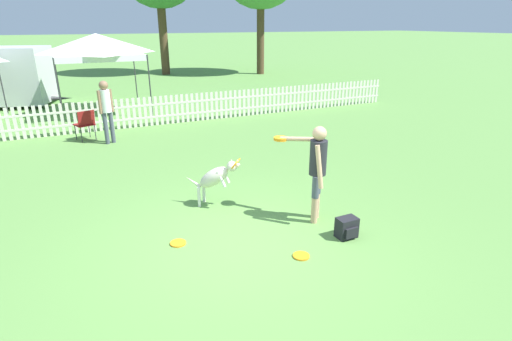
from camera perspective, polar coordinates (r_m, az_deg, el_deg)
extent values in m
plane|color=#5B8C42|center=(6.23, -2.15, -10.40)|extent=(240.00, 240.00, 0.00)
cylinder|color=tan|center=(6.80, 8.34, -5.61)|extent=(0.11, 0.11, 0.46)
cylinder|color=#474C5B|center=(6.62, 8.52, -2.35)|extent=(0.12, 0.12, 0.38)
cylinder|color=tan|center=(6.98, 8.61, -4.92)|extent=(0.11, 0.11, 0.46)
cylinder|color=#474C5B|center=(6.81, 8.79, -1.72)|extent=(0.12, 0.12, 0.38)
cylinder|color=#26262D|center=(6.55, 8.88, 1.83)|extent=(0.40, 0.40, 0.58)
sphere|color=tan|center=(6.43, 9.07, 5.24)|extent=(0.23, 0.23, 0.23)
cylinder|color=tan|center=(6.38, 9.02, 0.50)|extent=(0.12, 0.22, 0.70)
cylinder|color=tan|center=(6.73, 6.34, 4.49)|extent=(0.52, 0.58, 0.14)
cylinder|color=orange|center=(6.85, 3.54, 4.46)|extent=(0.24, 0.24, 0.02)
cylinder|color=orange|center=(6.84, 3.54, 4.68)|extent=(0.24, 0.24, 0.02)
ellipsoid|color=beige|center=(7.22, -6.04, -0.97)|extent=(0.71, 0.69, 0.60)
ellipsoid|color=white|center=(7.24, -6.03, -1.37)|extent=(0.37, 0.36, 0.29)
sphere|color=beige|center=(7.01, -3.47, 0.60)|extent=(0.18, 0.18, 0.18)
cone|color=beige|center=(6.97, -2.90, 0.95)|extent=(0.19, 0.19, 0.16)
cylinder|color=orange|center=(6.97, -2.90, 0.95)|extent=(0.28, 0.29, 0.21)
cone|color=beige|center=(7.04, -3.53, 1.34)|extent=(0.06, 0.06, 0.08)
cone|color=beige|center=(6.94, -3.85, 1.05)|extent=(0.06, 0.06, 0.08)
cylinder|color=white|center=(7.56, -7.45, -3.13)|extent=(0.06, 0.06, 0.38)
cylinder|color=white|center=(7.38, -8.14, -3.76)|extent=(0.06, 0.06, 0.38)
cylinder|color=white|center=(7.23, -4.41, -0.70)|extent=(0.17, 0.16, 0.30)
cylinder|color=white|center=(7.06, -4.99, -1.24)|extent=(0.17, 0.16, 0.30)
cone|color=beige|center=(7.44, -8.93, -1.63)|extent=(0.27, 0.26, 0.22)
cylinder|color=orange|center=(5.95, 6.47, -12.03)|extent=(0.24, 0.24, 0.02)
cylinder|color=orange|center=(6.33, -11.08, -10.14)|extent=(0.24, 0.24, 0.02)
cube|color=black|center=(6.48, 12.82, -7.95)|extent=(0.32, 0.22, 0.33)
cube|color=black|center=(6.41, 13.51, -8.68)|extent=(0.22, 0.04, 0.17)
cube|color=silver|center=(13.48, -16.18, 7.19)|extent=(19.69, 0.04, 0.06)
cube|color=silver|center=(13.40, -16.35, 8.84)|extent=(19.69, 0.04, 0.06)
cube|color=silver|center=(13.38, -32.63, 5.50)|extent=(0.09, 0.02, 0.95)
cube|color=silver|center=(13.36, -31.89, 5.63)|extent=(0.09, 0.02, 0.95)
cube|color=silver|center=(13.34, -31.16, 5.75)|extent=(0.09, 0.02, 0.95)
cube|color=silver|center=(13.32, -30.42, 5.87)|extent=(0.09, 0.02, 0.95)
cube|color=silver|center=(13.31, -29.68, 5.99)|extent=(0.09, 0.02, 0.95)
cube|color=silver|center=(13.30, -28.93, 6.11)|extent=(0.09, 0.02, 0.95)
cube|color=silver|center=(13.29, -28.19, 6.23)|extent=(0.09, 0.02, 0.95)
cube|color=silver|center=(13.28, -27.44, 6.35)|extent=(0.09, 0.02, 0.95)
cube|color=silver|center=(13.27, -26.70, 6.46)|extent=(0.09, 0.02, 0.95)
cube|color=silver|center=(13.27, -25.95, 6.58)|extent=(0.09, 0.02, 0.95)
cube|color=silver|center=(13.27, -25.20, 6.70)|extent=(0.09, 0.02, 0.95)
cube|color=silver|center=(13.27, -24.45, 6.81)|extent=(0.09, 0.02, 0.95)
cube|color=silver|center=(13.27, -23.70, 6.92)|extent=(0.09, 0.02, 0.95)
cube|color=silver|center=(13.28, -22.95, 7.03)|extent=(0.09, 0.02, 0.95)
cube|color=silver|center=(13.29, -22.20, 7.14)|extent=(0.09, 0.02, 0.95)
cube|color=silver|center=(13.30, -21.46, 7.25)|extent=(0.09, 0.02, 0.95)
cube|color=silver|center=(13.31, -20.71, 7.36)|extent=(0.09, 0.02, 0.95)
cube|color=silver|center=(13.33, -19.96, 7.47)|extent=(0.09, 0.02, 0.95)
cube|color=silver|center=(13.34, -19.22, 7.57)|extent=(0.09, 0.02, 0.95)
cube|color=silver|center=(13.36, -18.48, 7.67)|extent=(0.09, 0.02, 0.95)
cube|color=silver|center=(13.39, -17.74, 7.78)|extent=(0.09, 0.02, 0.95)
cube|color=silver|center=(13.41, -17.00, 7.88)|extent=(0.09, 0.02, 0.95)
cube|color=silver|center=(13.44, -16.26, 7.97)|extent=(0.09, 0.02, 0.95)
cube|color=silver|center=(13.46, -15.53, 8.07)|extent=(0.09, 0.02, 0.95)
cube|color=silver|center=(13.49, -14.80, 8.17)|extent=(0.09, 0.02, 0.95)
cube|color=silver|center=(13.53, -14.07, 8.26)|extent=(0.09, 0.02, 0.95)
cube|color=silver|center=(13.56, -13.35, 8.35)|extent=(0.09, 0.02, 0.95)
cube|color=silver|center=(13.60, -12.63, 8.44)|extent=(0.09, 0.02, 0.95)
cube|color=silver|center=(13.64, -11.91, 8.53)|extent=(0.09, 0.02, 0.95)
cube|color=silver|center=(13.68, -11.20, 8.61)|extent=(0.09, 0.02, 0.95)
cube|color=silver|center=(13.72, -10.49, 8.70)|extent=(0.09, 0.02, 0.95)
cube|color=silver|center=(13.77, -9.78, 8.78)|extent=(0.09, 0.02, 0.95)
cube|color=silver|center=(13.82, -9.08, 8.86)|extent=(0.09, 0.02, 0.95)
cube|color=silver|center=(13.87, -8.39, 8.94)|extent=(0.09, 0.02, 0.95)
cube|color=silver|center=(13.92, -7.70, 9.01)|extent=(0.09, 0.02, 0.95)
cube|color=silver|center=(13.97, -7.01, 9.09)|extent=(0.09, 0.02, 0.95)
cube|color=silver|center=(14.03, -6.33, 9.16)|extent=(0.09, 0.02, 0.95)
cube|color=silver|center=(14.08, -5.65, 9.23)|extent=(0.09, 0.02, 0.95)
cube|color=silver|center=(14.14, -4.98, 9.30)|extent=(0.09, 0.02, 0.95)
cube|color=silver|center=(14.20, -4.32, 9.37)|extent=(0.09, 0.02, 0.95)
cube|color=silver|center=(14.27, -3.66, 9.44)|extent=(0.09, 0.02, 0.95)
cube|color=silver|center=(14.33, -3.00, 9.50)|extent=(0.09, 0.02, 0.95)
cube|color=silver|center=(14.40, -2.36, 9.56)|extent=(0.09, 0.02, 0.95)
cube|color=silver|center=(14.47, -1.71, 9.62)|extent=(0.09, 0.02, 0.95)
cube|color=silver|center=(14.54, -1.08, 9.68)|extent=(0.09, 0.02, 0.95)
cube|color=silver|center=(14.61, -0.45, 9.74)|extent=(0.09, 0.02, 0.95)
cube|color=silver|center=(14.68, 0.18, 9.79)|extent=(0.09, 0.02, 0.95)
cube|color=silver|center=(14.76, 0.79, 9.85)|extent=(0.09, 0.02, 0.95)
cube|color=silver|center=(14.84, 1.41, 9.90)|extent=(0.09, 0.02, 0.95)
cube|color=silver|center=(14.92, 2.01, 9.95)|extent=(0.09, 0.02, 0.95)
cube|color=silver|center=(15.00, 2.61, 10.00)|extent=(0.09, 0.02, 0.95)
cube|color=silver|center=(15.08, 3.21, 10.04)|extent=(0.09, 0.02, 0.95)
cube|color=silver|center=(15.16, 3.79, 10.09)|extent=(0.09, 0.02, 0.95)
cube|color=silver|center=(15.25, 4.37, 10.13)|extent=(0.09, 0.02, 0.95)
cube|color=silver|center=(15.33, 4.95, 10.17)|extent=(0.09, 0.02, 0.95)
cube|color=silver|center=(15.42, 5.51, 10.22)|extent=(0.09, 0.02, 0.95)
cube|color=silver|center=(15.51, 6.08, 10.25)|extent=(0.09, 0.02, 0.95)
cube|color=silver|center=(15.60, 6.63, 10.29)|extent=(0.09, 0.02, 0.95)
cube|color=silver|center=(15.69, 7.18, 10.33)|extent=(0.09, 0.02, 0.95)
cube|color=silver|center=(15.79, 7.72, 10.36)|extent=(0.09, 0.02, 0.95)
cube|color=silver|center=(15.88, 8.26, 10.40)|extent=(0.09, 0.02, 0.95)
cube|color=silver|center=(15.98, 8.79, 10.43)|extent=(0.09, 0.02, 0.95)
cube|color=silver|center=(16.08, 9.31, 10.46)|extent=(0.09, 0.02, 0.95)
cube|color=silver|center=(16.18, 9.83, 10.49)|extent=(0.09, 0.02, 0.95)
cube|color=silver|center=(16.28, 10.34, 10.52)|extent=(0.09, 0.02, 0.95)
cube|color=silver|center=(16.38, 10.85, 10.55)|extent=(0.09, 0.02, 0.95)
cube|color=silver|center=(16.48, 11.34, 10.58)|extent=(0.09, 0.02, 0.95)
cube|color=silver|center=(16.58, 11.84, 10.60)|extent=(0.09, 0.02, 0.95)
cube|color=silver|center=(16.69, 12.32, 10.63)|extent=(0.09, 0.02, 0.95)
cube|color=silver|center=(16.80, 12.80, 10.65)|extent=(0.09, 0.02, 0.95)
cube|color=silver|center=(16.90, 13.28, 10.67)|extent=(0.09, 0.02, 0.95)
cube|color=silver|center=(17.01, 13.75, 10.70)|extent=(0.09, 0.02, 0.95)
cube|color=silver|center=(17.12, 14.21, 10.72)|extent=(0.09, 0.02, 0.95)
cube|color=silver|center=(17.23, 14.67, 10.74)|extent=(0.09, 0.02, 0.95)
cube|color=silver|center=(17.34, 15.12, 10.75)|extent=(0.09, 0.02, 0.95)
cube|color=silver|center=(17.46, 15.56, 10.77)|extent=(0.09, 0.02, 0.95)
cube|color=silver|center=(17.57, 16.00, 10.79)|extent=(0.09, 0.02, 0.95)
cube|color=silver|center=(17.69, 16.43, 10.81)|extent=(0.09, 0.02, 0.95)
cube|color=silver|center=(17.80, 16.86, 10.82)|extent=(0.09, 0.02, 0.95)
cylinder|color=#333338|center=(12.75, -22.71, 5.41)|extent=(0.02, 0.02, 0.45)
cylinder|color=#333338|center=(12.61, -24.37, 5.02)|extent=(0.02, 0.02, 0.45)
cylinder|color=#333338|center=(12.39, -21.99, 5.10)|extent=(0.02, 0.02, 0.45)
cylinder|color=#333338|center=(12.25, -23.68, 4.70)|extent=(0.02, 0.02, 0.45)
cube|color=maroon|center=(12.44, -23.33, 6.05)|extent=(0.60, 0.60, 0.03)
cube|color=maroon|center=(12.21, -23.09, 6.87)|extent=(0.47, 0.24, 0.43)
cylinder|color=#333338|center=(14.36, -26.33, 9.92)|extent=(0.04, 0.04, 2.16)
cylinder|color=#333338|center=(14.62, -14.90, 11.48)|extent=(0.04, 0.04, 2.16)
cylinder|color=#333338|center=(17.21, -26.46, 11.33)|extent=(0.04, 0.04, 2.16)
cylinder|color=#333338|center=(17.43, -16.85, 12.65)|extent=(0.04, 0.04, 2.16)
cube|color=white|center=(15.74, -21.62, 14.96)|extent=(2.87, 2.87, 0.20)
pyramid|color=white|center=(15.71, -21.83, 16.52)|extent=(2.87, 2.87, 0.67)
cylinder|color=#333338|center=(17.45, -32.51, 10.05)|extent=(0.04, 0.04, 1.96)
cylinder|color=#474C5B|center=(11.88, -19.88, 5.84)|extent=(0.11, 0.11, 0.88)
cylinder|color=#474C5B|center=(11.80, -20.65, 5.65)|extent=(0.11, 0.11, 0.88)
cylinder|color=white|center=(11.69, -20.71, 9.26)|extent=(0.27, 0.27, 0.60)
sphere|color=#8C664C|center=(11.62, -20.98, 11.30)|extent=(0.24, 0.24, 0.24)
cylinder|color=#8C664C|center=(11.76, -19.97, 9.37)|extent=(0.08, 0.08, 0.62)
cylinder|color=#8C664C|center=(11.62, -21.46, 9.06)|extent=(0.08, 0.08, 0.62)
cone|color=#3F3F42|center=(18.42, -25.94, 9.26)|extent=(0.82, 0.42, 0.20)
cylinder|color=#4C3823|center=(26.68, 0.65, 19.04)|extent=(0.47, 0.47, 5.06)
cylinder|color=#4C3823|center=(27.06, -13.13, 18.58)|extent=(0.52, 0.52, 5.07)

